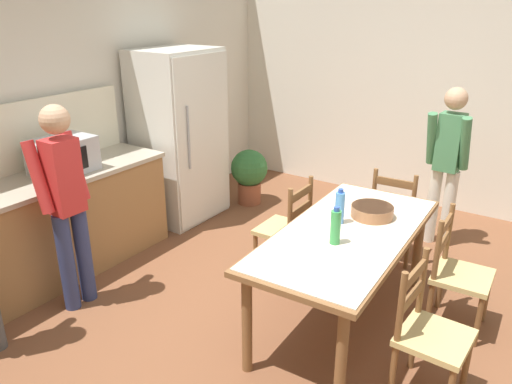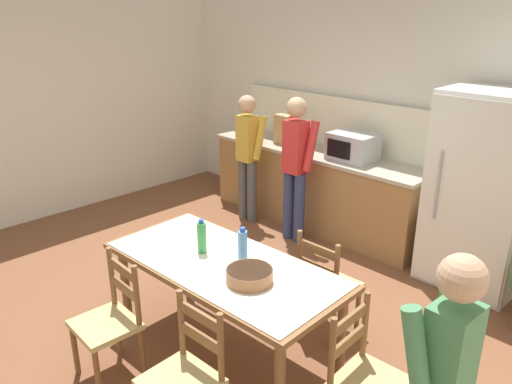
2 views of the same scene
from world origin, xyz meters
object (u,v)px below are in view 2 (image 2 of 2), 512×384
(bottle_off_centre, at_px, (243,246))
(person_at_counter, at_px, (296,163))
(microwave, at_px, (353,147))
(chair_side_near_right, at_px, (185,377))
(person_at_sink, at_px, (248,152))
(bottle_near_centre, at_px, (202,237))
(paper_bag, at_px, (285,129))
(dining_table, at_px, (224,273))
(serving_bowl, at_px, (249,275))
(chair_side_far_right, at_px, (326,286))
(chair_head_end, at_px, (366,380))
(refrigerator, at_px, (482,192))
(chair_side_near_left, at_px, (110,321))

(bottle_off_centre, xyz_separation_m, person_at_counter, (-1.05, 1.78, 0.02))
(microwave, distance_m, chair_side_near_right, 3.35)
(person_at_sink, bearing_deg, bottle_near_centre, -141.93)
(paper_bag, relative_size, person_at_sink, 0.23)
(dining_table, height_order, chair_side_near_right, chair_side_near_right)
(serving_bowl, xyz_separation_m, chair_side_far_right, (0.06, 0.79, -0.39))
(person_at_sink, bearing_deg, dining_table, -137.76)
(dining_table, height_order, bottle_near_centre, bottle_near_centre)
(microwave, bearing_deg, bottle_off_centre, -73.80)
(bottle_near_centre, xyz_separation_m, chair_side_far_right, (0.62, 0.75, -0.47))
(serving_bowl, bearing_deg, chair_head_end, 6.25)
(refrigerator, relative_size, bottle_near_centre, 6.89)
(bottle_off_centre, relative_size, person_at_sink, 0.17)
(paper_bag, distance_m, chair_head_end, 3.73)
(bottle_off_centre, height_order, person_at_sink, person_at_sink)
(paper_bag, relative_size, dining_table, 0.19)
(refrigerator, xyz_separation_m, chair_side_far_right, (-0.48, -1.66, -0.49))
(chair_side_near_left, height_order, person_at_sink, person_at_sink)
(person_at_counter, bearing_deg, bottle_off_centre, -149.59)
(paper_bag, bearing_deg, bottle_near_centre, -60.70)
(chair_head_end, bearing_deg, refrigerator, 5.37)
(chair_side_near_left, xyz_separation_m, chair_head_end, (1.61, 0.78, 0.00))
(refrigerator, height_order, dining_table, refrigerator)
(bottle_off_centre, xyz_separation_m, chair_side_near_left, (-0.48, -0.85, -0.47))
(chair_side_near_right, bearing_deg, bottle_off_centre, 111.29)
(chair_head_end, bearing_deg, bottle_near_centre, 89.06)
(person_at_sink, relative_size, person_at_counter, 0.95)
(microwave, height_order, chair_head_end, microwave)
(refrigerator, distance_m, person_at_sink, 2.66)
(serving_bowl, distance_m, chair_side_near_left, 1.07)
(chair_side_far_right, bearing_deg, bottle_off_centre, 63.42)
(paper_bag, distance_m, person_at_sink, 0.56)
(chair_side_far_right, bearing_deg, chair_side_near_left, 61.28)
(chair_side_near_left, bearing_deg, person_at_counter, 104.56)
(bottle_near_centre, xyz_separation_m, serving_bowl, (0.56, -0.04, -0.07))
(bottle_near_centre, distance_m, chair_side_near_left, 0.88)
(bottle_near_centre, bearing_deg, person_at_sink, 128.07)
(dining_table, bearing_deg, serving_bowl, -9.01)
(dining_table, relative_size, bottle_off_centre, 7.01)
(serving_bowl, distance_m, chair_side_far_right, 0.88)
(serving_bowl, height_order, chair_side_near_right, chair_side_near_right)
(microwave, xyz_separation_m, serving_bowl, (0.91, -2.47, -0.24))
(chair_side_far_right, bearing_deg, bottle_near_centre, 49.25)
(serving_bowl, relative_size, chair_side_near_right, 0.35)
(dining_table, relative_size, chair_side_far_right, 2.08)
(bottle_near_centre, relative_size, serving_bowl, 0.84)
(microwave, relative_size, bottle_off_centre, 1.85)
(serving_bowl, height_order, chair_head_end, chair_head_end)
(refrigerator, xyz_separation_m, chair_side_near_right, (-0.43, -3.10, -0.49))
(paper_bag, relative_size, chair_side_near_right, 0.40)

